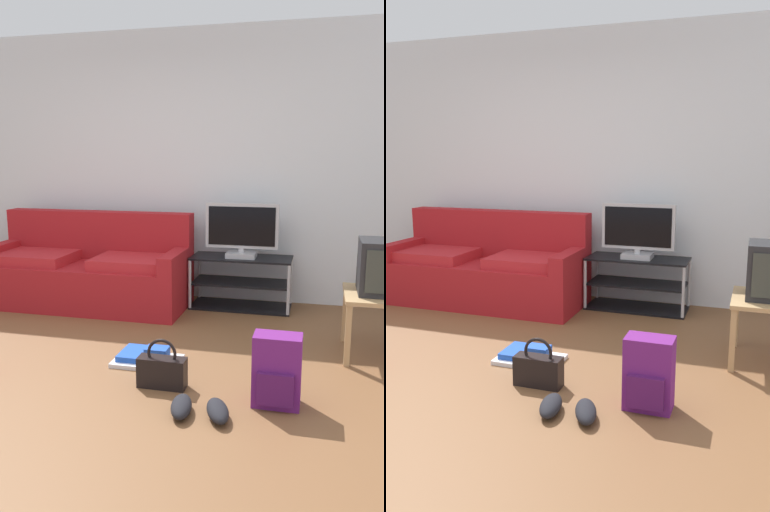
% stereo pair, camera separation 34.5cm
% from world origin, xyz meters
% --- Properties ---
extents(ground_plane, '(9.00, 9.80, 0.02)m').
position_xyz_m(ground_plane, '(0.00, 0.00, -0.01)').
color(ground_plane, brown).
extents(wall_back, '(9.00, 0.10, 2.70)m').
position_xyz_m(wall_back, '(0.00, 2.45, 1.35)').
color(wall_back, silver).
rests_on(wall_back, ground_plane).
extents(couch, '(1.98, 0.81, 0.91)m').
position_xyz_m(couch, '(-0.76, 1.87, 0.33)').
color(couch, maroon).
rests_on(couch, ground_plane).
extents(tv_stand, '(0.97, 0.43, 0.50)m').
position_xyz_m(tv_stand, '(0.73, 2.12, 0.25)').
color(tv_stand, black).
rests_on(tv_stand, ground_plane).
extents(flat_tv, '(0.70, 0.22, 0.52)m').
position_xyz_m(flat_tv, '(0.73, 2.09, 0.76)').
color(flat_tv, '#B2B2B7').
rests_on(flat_tv, tv_stand).
extents(backpack, '(0.28, 0.25, 0.44)m').
position_xyz_m(backpack, '(1.25, 0.15, 0.21)').
color(backpack, '#661E70').
rests_on(backpack, ground_plane).
extents(handbag, '(0.31, 0.12, 0.33)m').
position_xyz_m(handbag, '(0.51, 0.22, 0.11)').
color(handbag, black).
rests_on(handbag, ground_plane).
extents(sneakers_pair, '(0.40, 0.30, 0.09)m').
position_xyz_m(sneakers_pair, '(0.83, -0.09, 0.05)').
color(sneakers_pair, black).
rests_on(sneakers_pair, ground_plane).
extents(floor_tray, '(0.48, 0.33, 0.14)m').
position_xyz_m(floor_tray, '(0.29, 0.57, 0.04)').
color(floor_tray, silver).
rests_on(floor_tray, ground_plane).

